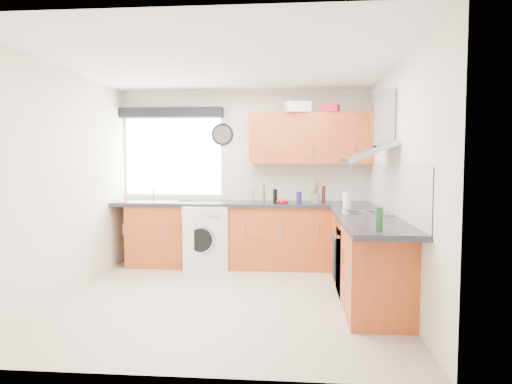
# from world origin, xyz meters

# --- Properties ---
(ground_plane) EXTENTS (3.60, 3.60, 0.00)m
(ground_plane) POSITION_xyz_m (0.00, 0.00, 0.00)
(ground_plane) COLOR beige
(ceiling) EXTENTS (3.60, 3.60, 0.02)m
(ceiling) POSITION_xyz_m (0.00, 0.00, 2.50)
(ceiling) COLOR white
(ceiling) RESTS_ON wall_back
(wall_back) EXTENTS (3.60, 0.02, 2.50)m
(wall_back) POSITION_xyz_m (0.00, 1.80, 1.25)
(wall_back) COLOR silver
(wall_back) RESTS_ON ground_plane
(wall_front) EXTENTS (3.60, 0.02, 2.50)m
(wall_front) POSITION_xyz_m (0.00, -1.80, 1.25)
(wall_front) COLOR silver
(wall_front) RESTS_ON ground_plane
(wall_left) EXTENTS (0.02, 3.60, 2.50)m
(wall_left) POSITION_xyz_m (-1.80, 0.00, 1.25)
(wall_left) COLOR silver
(wall_left) RESTS_ON ground_plane
(wall_right) EXTENTS (0.02, 3.60, 2.50)m
(wall_right) POSITION_xyz_m (1.80, 0.00, 1.25)
(wall_right) COLOR silver
(wall_right) RESTS_ON ground_plane
(window) EXTENTS (1.40, 0.02, 1.10)m
(window) POSITION_xyz_m (-1.05, 1.79, 1.55)
(window) COLOR white
(window) RESTS_ON wall_back
(window_blind) EXTENTS (1.50, 0.18, 0.14)m
(window_blind) POSITION_xyz_m (-1.05, 1.70, 2.18)
(window_blind) COLOR black
(window_blind) RESTS_ON wall_back
(splashback) EXTENTS (0.01, 3.00, 0.54)m
(splashback) POSITION_xyz_m (1.79, 0.30, 1.18)
(splashback) COLOR white
(splashback) RESTS_ON wall_right
(base_cab_back) EXTENTS (3.00, 0.58, 0.86)m
(base_cab_back) POSITION_xyz_m (-0.10, 1.51, 0.43)
(base_cab_back) COLOR #AA451B
(base_cab_back) RESTS_ON ground_plane
(base_cab_corner) EXTENTS (0.60, 0.60, 0.86)m
(base_cab_corner) POSITION_xyz_m (1.50, 1.50, 0.43)
(base_cab_corner) COLOR #AA451B
(base_cab_corner) RESTS_ON ground_plane
(base_cab_right) EXTENTS (0.58, 2.10, 0.86)m
(base_cab_right) POSITION_xyz_m (1.51, 0.15, 0.43)
(base_cab_right) COLOR #AA451B
(base_cab_right) RESTS_ON ground_plane
(worktop_back) EXTENTS (3.60, 0.62, 0.05)m
(worktop_back) POSITION_xyz_m (0.00, 1.50, 0.89)
(worktop_back) COLOR black
(worktop_back) RESTS_ON base_cab_back
(worktop_right) EXTENTS (0.62, 2.42, 0.05)m
(worktop_right) POSITION_xyz_m (1.50, 0.00, 0.89)
(worktop_right) COLOR black
(worktop_right) RESTS_ON base_cab_right
(sink) EXTENTS (0.84, 0.46, 0.10)m
(sink) POSITION_xyz_m (-1.33, 1.50, 0.95)
(sink) COLOR #9CA0AB
(sink) RESTS_ON worktop_back
(oven) EXTENTS (0.56, 0.58, 0.85)m
(oven) POSITION_xyz_m (1.50, 0.30, 0.42)
(oven) COLOR black
(oven) RESTS_ON ground_plane
(hob_plate) EXTENTS (0.52, 0.52, 0.01)m
(hob_plate) POSITION_xyz_m (1.50, 0.30, 0.92)
(hob_plate) COLOR #9CA0AB
(hob_plate) RESTS_ON worktop_right
(extractor_hood) EXTENTS (0.52, 0.78, 0.66)m
(extractor_hood) POSITION_xyz_m (1.60, 0.30, 1.77)
(extractor_hood) COLOR #9CA0AB
(extractor_hood) RESTS_ON wall_right
(upper_cabinets) EXTENTS (1.70, 0.35, 0.70)m
(upper_cabinets) POSITION_xyz_m (0.95, 1.62, 1.80)
(upper_cabinets) COLOR #AA451B
(upper_cabinets) RESTS_ON wall_back
(washing_machine) EXTENTS (0.71, 0.69, 0.87)m
(washing_machine) POSITION_xyz_m (-0.51, 1.40, 0.44)
(washing_machine) COLOR white
(washing_machine) RESTS_ON ground_plane
(wall_clock) EXTENTS (0.32, 0.04, 0.32)m
(wall_clock) POSITION_xyz_m (-0.32, 1.78, 1.87)
(wall_clock) COLOR black
(wall_clock) RESTS_ON wall_back
(casserole) EXTENTS (0.38, 0.31, 0.14)m
(casserole) POSITION_xyz_m (0.76, 1.52, 2.22)
(casserole) COLOR white
(casserole) RESTS_ON upper_cabinets
(storage_box) EXTENTS (0.26, 0.24, 0.10)m
(storage_box) POSITION_xyz_m (1.21, 1.52, 2.20)
(storage_box) COLOR red
(storage_box) RESTS_ON upper_cabinets
(utensil_pot) EXTENTS (0.11, 0.11, 0.13)m
(utensil_pot) POSITION_xyz_m (1.03, 1.35, 0.98)
(utensil_pot) COLOR slate
(utensil_pot) RESTS_ON worktop_back
(kitchen_roll) EXTENTS (0.12, 0.12, 0.21)m
(kitchen_roll) POSITION_xyz_m (1.35, 0.64, 1.02)
(kitchen_roll) COLOR white
(kitchen_roll) RESTS_ON worktop_right
(tomato_cluster) EXTENTS (0.16, 0.16, 0.06)m
(tomato_cluster) POSITION_xyz_m (0.57, 1.30, 0.94)
(tomato_cluster) COLOR red
(tomato_cluster) RESTS_ON worktop_back
(jar_0) EXTENTS (0.05, 0.05, 0.23)m
(jar_0) POSITION_xyz_m (1.13, 1.55, 1.03)
(jar_0) COLOR #551911
(jar_0) RESTS_ON worktop_back
(jar_1) EXTENTS (0.07, 0.07, 0.18)m
(jar_1) POSITION_xyz_m (0.98, 1.55, 1.00)
(jar_1) COLOR olive
(jar_1) RESTS_ON worktop_back
(jar_2) EXTENTS (0.06, 0.06, 0.19)m
(jar_2) POSITION_xyz_m (0.47, 1.38, 1.01)
(jar_2) COLOR black
(jar_2) RESTS_ON worktop_back
(jar_3) EXTENTS (0.04, 0.04, 0.18)m
(jar_3) POSITION_xyz_m (0.12, 1.69, 1.00)
(jar_3) COLOR #9D9386
(jar_3) RESTS_ON worktop_back
(jar_4) EXTENTS (0.04, 0.04, 0.25)m
(jar_4) POSITION_xyz_m (0.30, 1.46, 1.04)
(jar_4) COLOR brown
(jar_4) RESTS_ON worktop_back
(jar_5) EXTENTS (0.07, 0.07, 0.16)m
(jar_5) POSITION_xyz_m (0.79, 1.41, 0.99)
(jar_5) COLOR navy
(jar_5) RESTS_ON worktop_back
(bottle_0) EXTENTS (0.06, 0.06, 0.20)m
(bottle_0) POSITION_xyz_m (1.43, -0.95, 1.01)
(bottle_0) COLOR #1D5322
(bottle_0) RESTS_ON worktop_right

